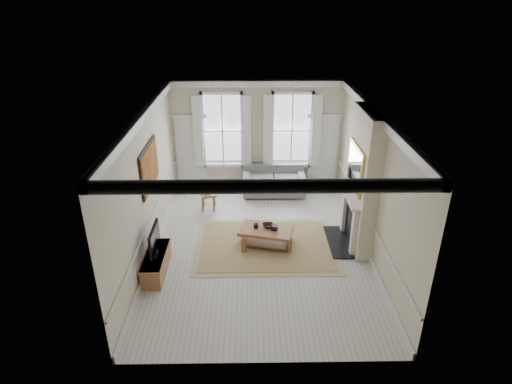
{
  "coord_description": "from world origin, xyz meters",
  "views": [
    {
      "loc": [
        -0.23,
        -8.95,
        5.8
      ],
      "look_at": [
        -0.08,
        0.58,
        1.25
      ],
      "focal_mm": 30.0,
      "sensor_mm": 36.0,
      "label": 1
    }
  ],
  "objects_px": {
    "sofa": "(274,183)",
    "coffee_table": "(266,232)",
    "side_table": "(208,197)",
    "tv_stand": "(156,263)"
  },
  "relations": [
    {
      "from": "coffee_table",
      "to": "side_table",
      "type": "bearing_deg",
      "value": 142.51
    },
    {
      "from": "sofa",
      "to": "coffee_table",
      "type": "height_order",
      "value": "sofa"
    },
    {
      "from": "side_table",
      "to": "tv_stand",
      "type": "height_order",
      "value": "side_table"
    },
    {
      "from": "side_table",
      "to": "coffee_table",
      "type": "bearing_deg",
      "value": -51.55
    },
    {
      "from": "sofa",
      "to": "coffee_table",
      "type": "distance_m",
      "value": 3.03
    },
    {
      "from": "side_table",
      "to": "tv_stand",
      "type": "bearing_deg",
      "value": -106.5
    },
    {
      "from": "sofa",
      "to": "tv_stand",
      "type": "bearing_deg",
      "value": -124.87
    },
    {
      "from": "sofa",
      "to": "side_table",
      "type": "height_order",
      "value": "sofa"
    },
    {
      "from": "side_table",
      "to": "coffee_table",
      "type": "distance_m",
      "value": 2.56
    },
    {
      "from": "tv_stand",
      "to": "sofa",
      "type": "bearing_deg",
      "value": 55.13
    }
  ]
}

